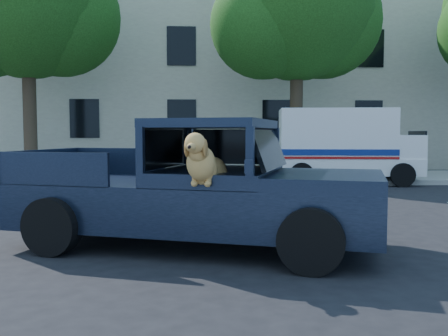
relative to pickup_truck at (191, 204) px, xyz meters
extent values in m
plane|color=black|center=(-1.30, 0.58, -0.60)|extent=(120.00, 120.00, 0.00)
cube|color=gray|center=(-1.30, 9.78, -0.53)|extent=(60.00, 4.00, 0.15)
cylinder|color=#332619|center=(-5.30, 10.18, 1.60)|extent=(0.44, 0.44, 4.40)
sphere|color=#173A0E|center=(-4.30, 10.48, 4.90)|extent=(4.00, 4.00, 4.00)
cylinder|color=#332619|center=(3.70, 10.18, 1.60)|extent=(0.44, 0.44, 4.40)
sphere|color=#173A0E|center=(3.70, 10.18, 5.40)|extent=(5.20, 5.20, 5.20)
sphere|color=#173A0E|center=(2.50, 9.88, 4.60)|extent=(3.60, 3.60, 3.60)
sphere|color=#173A0E|center=(4.70, 10.48, 4.90)|extent=(4.00, 4.00, 4.00)
cube|color=beige|center=(1.70, 17.08, 3.90)|extent=(26.00, 6.00, 9.00)
cube|color=black|center=(0.08, -0.01, 0.00)|extent=(5.33, 3.45, 0.63)
cube|color=black|center=(1.75, -0.59, 0.39)|extent=(1.99, 2.28, 0.15)
cube|color=black|center=(0.31, -0.09, 1.12)|extent=(2.01, 2.22, 0.11)
cube|color=black|center=(1.04, -0.34, 0.79)|extent=(0.77, 1.63, 0.54)
cube|color=black|center=(0.35, -0.55, 0.18)|extent=(0.67, 0.67, 0.36)
cube|color=black|center=(0.64, -1.47, 0.62)|extent=(0.11, 0.08, 0.15)
cube|color=silver|center=(5.02, 8.54, -0.04)|extent=(4.52, 2.51, 0.51)
cube|color=silver|center=(4.61, 8.59, 0.98)|extent=(3.71, 2.40, 1.54)
cube|color=silver|center=(6.69, 8.31, 0.58)|extent=(1.17, 2.00, 0.72)
cube|color=navy|center=(4.48, 7.62, 0.42)|extent=(3.45, 0.50, 0.18)
cube|color=#9E0F0F|center=(4.48, 7.62, 0.26)|extent=(3.45, 0.50, 0.07)
camera|label=1|loc=(-0.03, -6.94, 0.99)|focal=40.00mm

